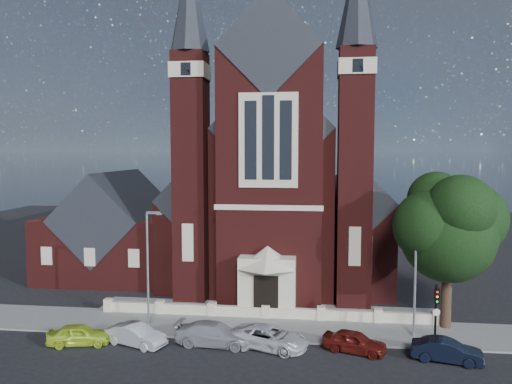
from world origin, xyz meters
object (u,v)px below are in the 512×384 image
at_px(car_lime_van, 80,335).
at_px(traffic_signal, 436,307).
at_px(street_lamp_left, 149,261).
at_px(car_silver_b, 214,334).
at_px(street_lamp_right, 417,269).
at_px(car_navy, 447,351).
at_px(parish_hall, 117,234).
at_px(church, 282,190).
at_px(street_tree, 451,229).
at_px(car_dark_red, 355,342).
at_px(car_silver_a, 136,335).
at_px(car_white_suv, 269,337).

bearing_deg(car_lime_van, traffic_signal, -97.56).
xyz_separation_m(street_lamp_left, car_silver_b, (5.17, -2.81, -3.88)).
height_order(street_lamp_right, car_navy, street_lamp_right).
bearing_deg(car_navy, parish_hall, 70.03).
height_order(church, street_lamp_right, church).
xyz_separation_m(street_lamp_right, car_navy, (1.11, -3.63, -3.94)).
xyz_separation_m(church, street_tree, (12.60, -17.23, -1.23)).
relative_size(traffic_signal, car_dark_red, 1.04).
bearing_deg(car_silver_a, car_dark_red, -67.78).
relative_size(parish_hall, traffic_signal, 3.05).
bearing_deg(street_lamp_left, car_silver_a, -85.40).
bearing_deg(car_white_suv, parish_hall, 63.63).
bearing_deg(church, car_silver_a, -108.82).
xyz_separation_m(street_tree, car_silver_b, (-15.33, -4.52, -6.24)).
relative_size(street_lamp_right, traffic_signal, 2.02).
bearing_deg(street_lamp_left, parish_hall, 120.02).
bearing_deg(street_lamp_left, traffic_signal, -4.76).
distance_m(church, car_silver_b, 23.16).
height_order(street_lamp_left, car_lime_van, street_lamp_left).
bearing_deg(car_navy, car_silver_a, 102.44).
relative_size(street_tree, car_silver_b, 2.16).
bearing_deg(car_dark_red, car_lime_van, 111.88).
distance_m(car_lime_van, car_dark_red, 17.19).
relative_size(car_silver_b, car_navy, 1.24).
bearing_deg(car_silver_b, car_navy, -89.45).
relative_size(church, car_silver_b, 7.06).
height_order(street_lamp_left, traffic_signal, street_lamp_left).
distance_m(car_lime_van, car_white_suv, 11.99).
xyz_separation_m(street_lamp_right, car_dark_red, (-4.12, -2.87, -3.94)).
height_order(church, traffic_signal, church).
relative_size(church, traffic_signal, 8.72).
bearing_deg(street_tree, parish_hall, 156.74).
height_order(parish_hall, street_tree, street_tree).
bearing_deg(car_silver_b, car_dark_red, -86.47).
relative_size(parish_hall, car_lime_van, 3.13).
relative_size(car_silver_b, car_dark_red, 1.28).
bearing_deg(car_dark_red, car_navy, -79.51).
bearing_deg(parish_hall, car_silver_a, -64.38).
relative_size(car_lime_van, car_silver_a, 0.96).
relative_size(traffic_signal, car_white_suv, 0.81).
bearing_deg(street_lamp_left, car_lime_van, -130.78).
xyz_separation_m(street_lamp_left, car_dark_red, (13.88, -2.87, -3.94)).
xyz_separation_m(parish_hall, traffic_signal, (27.00, -15.57, -1.43)).
xyz_separation_m(church, parish_hall, (-16.00, -4.94, -4.17)).
relative_size(car_lime_van, car_white_suv, 0.79).
height_order(church, parish_hall, church).
distance_m(street_lamp_left, car_navy, 19.84).
xyz_separation_m(car_silver_b, car_white_suv, (3.49, -0.07, -0.03)).
bearing_deg(street_tree, car_silver_b, -163.58).
distance_m(parish_hall, street_lamp_right, 29.62).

